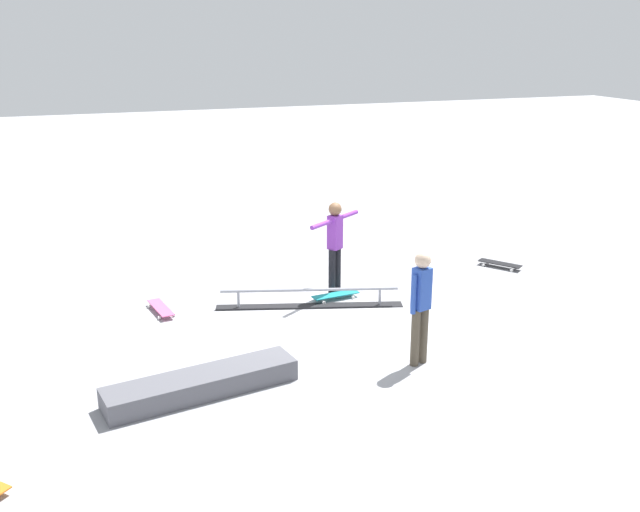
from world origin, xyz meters
name	(u,v)px	position (x,y,z in m)	size (l,w,h in m)	color
ground_plane	(327,319)	(0.00, 0.00, 0.00)	(60.00, 60.00, 0.00)	#9E9EA3
grind_rail	(309,299)	(0.09, -0.59, 0.13)	(2.94, 1.09, 0.31)	black
skate_ledge	(202,384)	(2.25, 1.69, 0.13)	(2.38, 0.51, 0.27)	#595960
skater_main	(335,242)	(-0.49, -0.98, 0.92)	(1.09, 0.77, 1.58)	black
skateboard_main	(336,295)	(-0.42, -0.74, 0.07)	(0.82, 0.33, 0.09)	teal
bystander_blue_shirt	(421,302)	(-0.62, 1.83, 0.88)	(0.35, 0.23, 1.55)	brown
loose_skateboard_black	(500,264)	(-3.89, -1.24, 0.07)	(0.63, 0.77, 0.09)	black
loose_skateboard_pink	(161,308)	(2.37, -1.14, 0.07)	(0.36, 0.82, 0.09)	#E05993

